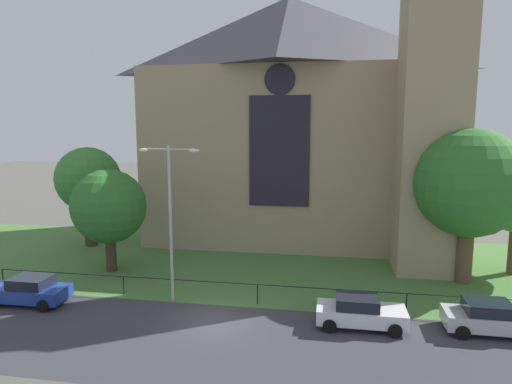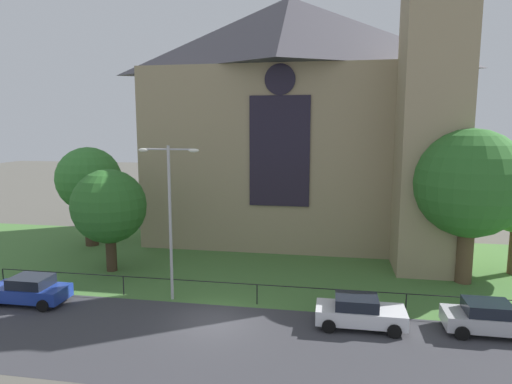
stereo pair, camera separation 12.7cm
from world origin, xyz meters
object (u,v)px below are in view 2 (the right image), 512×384
object	(u,v)px
tree_left_far	(89,180)
parked_car_blue	(29,290)
church_building	(297,117)
streetlamp_near	(170,204)
parked_car_white	(359,312)
tree_right_near	(470,184)
parked_car_silver	(490,318)
tree_left_near	(109,207)

from	to	relation	value
tree_left_far	parked_car_blue	xyz separation A→B (m)	(3.00, -11.58, -4.54)
church_building	streetlamp_near	size ratio (longest dim) A/B	3.06
church_building	streetlamp_near	bearing A→B (deg)	-110.10
parked_car_white	tree_right_near	bearing A→B (deg)	48.07
tree_left_far	parked_car_silver	world-z (taller)	tree_left_far
tree_right_near	parked_car_silver	distance (m)	8.89
church_building	tree_left_near	xyz separation A→B (m)	(-11.25, -11.10, -5.95)
tree_right_near	parked_car_white	xyz separation A→B (m)	(-6.64, -7.37, -5.37)
parked_car_blue	parked_car_silver	distance (m)	23.39
tree_right_near	parked_car_blue	world-z (taller)	tree_right_near
tree_left_near	streetlamp_near	size ratio (longest dim) A/B	0.80
parked_car_white	tree_left_far	bearing A→B (deg)	150.89
tree_left_near	tree_right_near	world-z (taller)	tree_right_near
streetlamp_near	parked_car_blue	bearing A→B (deg)	-165.81
church_building	tree_left_far	bearing A→B (deg)	-161.25
church_building	tree_left_near	bearing A→B (deg)	-135.39
tree_left_near	parked_car_blue	world-z (taller)	tree_left_near
parked_car_silver	church_building	bearing A→B (deg)	122.81
parked_car_blue	parked_car_white	distance (m)	17.47
streetlamp_near	parked_car_silver	bearing A→B (deg)	-5.06
tree_right_near	parked_car_silver	size ratio (longest dim) A/B	2.23
tree_left_near	streetlamp_near	distance (m)	7.07
church_building	parked_car_white	distance (m)	19.87
tree_left_near	tree_left_far	world-z (taller)	tree_left_far
tree_left_far	parked_car_blue	bearing A→B (deg)	-75.49
tree_right_near	parked_car_blue	distance (m)	25.81
parked_car_blue	church_building	bearing A→B (deg)	-127.67
parked_car_white	tree_left_near	bearing A→B (deg)	160.07
streetlamp_near	church_building	bearing A→B (deg)	69.90
church_building	parked_car_silver	xyz separation A→B (m)	(10.43, -16.53, -9.53)
tree_left_near	tree_right_near	distance (m)	22.53
tree_right_near	tree_left_near	bearing A→B (deg)	-175.84
church_building	parked_car_white	xyz separation A→B (m)	(4.51, -16.84, -9.53)
tree_left_near	parked_car_silver	world-z (taller)	tree_left_near
streetlamp_near	parked_car_silver	world-z (taller)	streetlamp_near
tree_left_far	parked_car_white	xyz separation A→B (m)	(20.46, -11.43, -4.54)
tree_left_near	streetlamp_near	xyz separation A→B (m)	(5.72, -4.01, 1.06)
tree_left_far	tree_right_near	size ratio (longest dim) A/B	0.84
tree_left_far	parked_car_blue	world-z (taller)	tree_left_far
church_building	parked_car_blue	bearing A→B (deg)	-127.33
parked_car_white	parked_car_silver	xyz separation A→B (m)	(5.92, 0.31, 0.00)
parked_car_blue	tree_left_near	bearing A→B (deg)	-106.48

